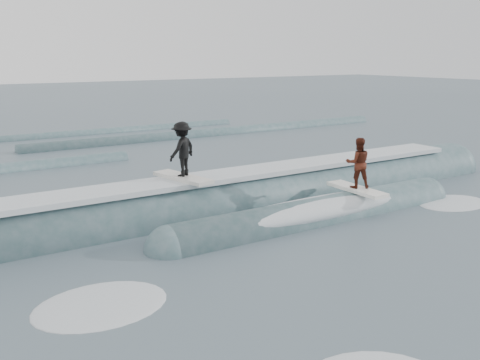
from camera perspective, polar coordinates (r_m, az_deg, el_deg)
ground at (r=11.83m, az=10.70°, el=-9.00°), size 160.00×160.00×0.00m
breaking_wave at (r=15.45m, az=0.01°, el=-3.24°), size 22.90×3.79×2.02m
surfer_black at (r=14.64m, az=-6.20°, el=2.94°), size 1.11×2.07×1.59m
surfer_red at (r=15.56m, az=12.45°, el=1.34°), size 0.88×2.01×1.54m
whitewater at (r=11.78m, az=20.31°, el=-9.73°), size 13.98×7.27×0.10m
far_swells at (r=26.95m, az=-16.32°, el=3.27°), size 40.27×8.65×0.80m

